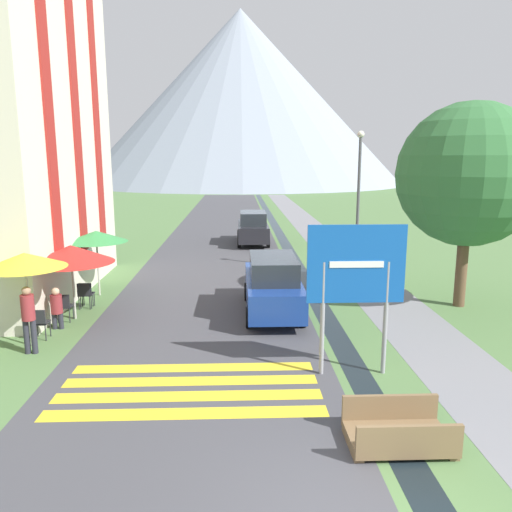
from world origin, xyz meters
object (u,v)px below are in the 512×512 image
object	(u,v)px
cafe_umbrella_front_yellow	(25,260)
person_seated_near	(57,306)
cafe_chair_far_left	(85,293)
streetlamp	(359,193)
person_standing_terrace	(28,315)
cafe_chair_far_right	(86,293)
cafe_chair_middle	(64,305)
footbridge	(398,433)
road_sign	(356,276)
parked_car_near	(273,285)
tree_by_path	(469,175)
cafe_chair_near_right	(39,321)
cafe_umbrella_rear_green	(96,236)
cafe_umbrella_middle_red	(71,254)
parked_car_far	(253,228)
hotel_building	(0,102)

from	to	relation	value
cafe_umbrella_front_yellow	person_seated_near	xyz separation A→B (m)	(0.21, 1.30, -1.58)
cafe_chair_far_left	cafe_umbrella_front_yellow	size ratio (longest dim) A/B	0.35
cafe_chair_far_left	person_seated_near	world-z (taller)	person_seated_near
streetlamp	cafe_chair_far_left	bearing A→B (deg)	-156.16
person_standing_terrace	cafe_chair_far_right	bearing A→B (deg)	86.19
cafe_chair_middle	person_seated_near	bearing A→B (deg)	-70.31
footbridge	cafe_chair_far_left	distance (m)	11.05
cafe_umbrella_front_yellow	person_standing_terrace	xyz separation A→B (m)	(0.19, -0.52, -1.25)
road_sign	parked_car_near	size ratio (longest dim) A/B	0.75
cafe_chair_far_left	tree_by_path	bearing A→B (deg)	2.94
cafe_chair_middle	cafe_chair_near_right	distance (m)	1.49
cafe_umbrella_rear_green	cafe_chair_middle	bearing A→B (deg)	-94.60
cafe_umbrella_middle_red	parked_car_far	bearing A→B (deg)	66.41
parked_car_near	person_standing_terrace	xyz separation A→B (m)	(-6.20, -3.06, 0.08)
cafe_chair_far_right	cafe_umbrella_rear_green	world-z (taller)	cafe_umbrella_rear_green
cafe_umbrella_front_yellow	tree_by_path	world-z (taller)	tree_by_path
cafe_chair_far_left	footbridge	bearing A→B (deg)	-43.21
person_standing_terrace	hotel_building	bearing A→B (deg)	115.85
cafe_chair_far_right	cafe_umbrella_front_yellow	xyz separation A→B (m)	(-0.45, -3.28, 1.73)
parked_car_far	cafe_chair_far_right	distance (m)	13.40
cafe_chair_near_right	parked_car_far	bearing A→B (deg)	46.53
cafe_chair_far_right	cafe_umbrella_rear_green	distance (m)	2.21
road_sign	cafe_chair_far_left	world-z (taller)	road_sign
road_sign	parked_car_far	bearing A→B (deg)	95.55
cafe_chair_near_right	person_seated_near	bearing A→B (deg)	58.68
hotel_building	cafe_chair_far_right	size ratio (longest dim) A/B	14.48
footbridge	cafe_umbrella_front_yellow	size ratio (longest dim) A/B	0.70
cafe_chair_middle	parked_car_far	bearing A→B (deg)	84.75
hotel_building	cafe_chair_far_left	size ratio (longest dim) A/B	14.48
cafe_umbrella_front_yellow	person_standing_terrace	size ratio (longest dim) A/B	1.43
cafe_chair_far_right	tree_by_path	xyz separation A→B (m)	(12.10, -0.19, 3.72)
cafe_chair_middle	cafe_umbrella_middle_red	xyz separation A→B (m)	(0.22, 0.28, 1.47)
person_standing_terrace	cafe_umbrella_rear_green	bearing A→B (deg)	87.41
cafe_umbrella_front_yellow	cafe_umbrella_rear_green	distance (m)	4.84
parked_car_far	cafe_chair_far_right	world-z (taller)	parked_car_far
parked_car_far	cafe_chair_far_left	distance (m)	13.47
parked_car_near	cafe_umbrella_front_yellow	world-z (taller)	cafe_umbrella_front_yellow
cafe_umbrella_rear_green	person_seated_near	bearing A→B (deg)	-93.62
cafe_umbrella_front_yellow	streetlamp	xyz separation A→B (m)	(10.17, 7.52, 1.15)
streetlamp	cafe_umbrella_front_yellow	bearing A→B (deg)	-143.52
road_sign	person_standing_terrace	world-z (taller)	road_sign
streetlamp	tree_by_path	xyz separation A→B (m)	(2.38, -4.43, 0.84)
hotel_building	parked_car_far	xyz separation A→B (m)	(8.78, 10.12, -5.69)
parked_car_near	streetlamp	bearing A→B (deg)	52.78
road_sign	cafe_chair_far_left	bearing A→B (deg)	145.09
cafe_chair_near_right	person_standing_terrace	bearing A→B (deg)	-103.03
parked_car_far	cafe_chair_middle	distance (m)	14.74
hotel_building	cafe_chair_near_right	bearing A→B (deg)	-61.13
road_sign	footbridge	size ratio (longest dim) A/B	1.98
person_standing_terrace	tree_by_path	bearing A→B (deg)	16.27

